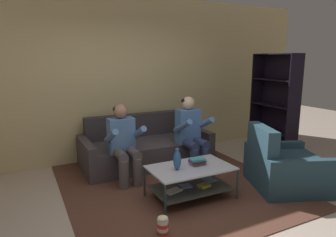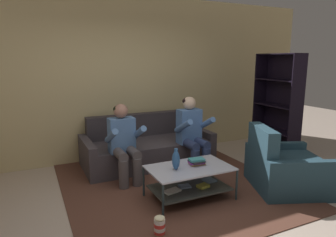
% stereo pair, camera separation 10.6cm
% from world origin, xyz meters
% --- Properties ---
extents(ground, '(16.80, 16.80, 0.00)m').
position_xyz_m(ground, '(0.00, 0.00, 0.00)').
color(ground, '#BFAA99').
extents(back_partition, '(8.40, 0.12, 2.90)m').
position_xyz_m(back_partition, '(0.00, 2.46, 1.45)').
color(back_partition, '#CEB982').
rests_on(back_partition, ground).
extents(couch, '(2.18, 0.98, 0.82)m').
position_xyz_m(couch, '(0.41, 1.87, 0.27)').
color(couch, '#3F393E').
rests_on(couch, ground).
extents(person_seated_left, '(0.50, 0.58, 1.15)m').
position_xyz_m(person_seated_left, '(-0.17, 1.30, 0.62)').
color(person_seated_left, '#524A4C').
rests_on(person_seated_left, ground).
extents(person_seated_right, '(0.50, 0.58, 1.19)m').
position_xyz_m(person_seated_right, '(0.99, 1.30, 0.65)').
color(person_seated_right, navy).
rests_on(person_seated_right, ground).
extents(coffee_table, '(1.06, 0.65, 0.43)m').
position_xyz_m(coffee_table, '(0.41, 0.36, 0.28)').
color(coffee_table, '#B3B7CA').
rests_on(coffee_table, ground).
extents(area_rug, '(3.00, 3.46, 0.01)m').
position_xyz_m(area_rug, '(0.41, 0.99, 0.01)').
color(area_rug, brown).
rests_on(area_rug, ground).
extents(vase, '(0.10, 0.10, 0.28)m').
position_xyz_m(vase, '(0.21, 0.35, 0.56)').
color(vase, '#29548D').
rests_on(vase, coffee_table).
extents(book_stack, '(0.23, 0.19, 0.09)m').
position_xyz_m(book_stack, '(0.54, 0.40, 0.47)').
color(book_stack, '#9D7C46').
rests_on(book_stack, coffee_table).
extents(bookshelf, '(0.34, 0.97, 1.89)m').
position_xyz_m(bookshelf, '(2.81, 1.33, 0.76)').
color(bookshelf, black).
rests_on(bookshelf, ground).
extents(armchair, '(1.20, 1.22, 0.89)m').
position_xyz_m(armchair, '(1.76, 0.06, 0.29)').
color(armchair, '#254250').
rests_on(armchair, ground).
extents(popcorn_tub, '(0.12, 0.12, 0.20)m').
position_xyz_m(popcorn_tub, '(-0.27, -0.22, 0.10)').
color(popcorn_tub, red).
rests_on(popcorn_tub, ground).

